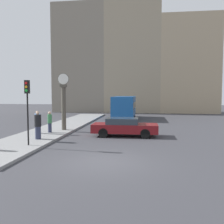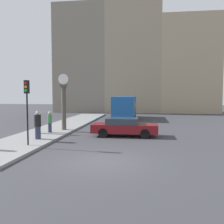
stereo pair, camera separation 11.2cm
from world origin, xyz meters
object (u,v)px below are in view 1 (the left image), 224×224
(bus_distant, at_px, (124,106))
(street_clock, at_px, (64,103))
(traffic_light_near, at_px, (27,99))
(sedan_car, at_px, (124,127))
(pedestrian_green_hoodie, at_px, (50,122))
(pedestrian_black_jacket, at_px, (38,126))
(pedestrian_blue_stripe, at_px, (37,122))

(bus_distant, xyz_separation_m, street_clock, (-4.11, -11.08, 0.79))
(traffic_light_near, bearing_deg, sedan_car, 41.71)
(traffic_light_near, bearing_deg, bus_distant, 76.48)
(pedestrian_green_hoodie, distance_m, pedestrian_black_jacket, 2.79)
(pedestrian_black_jacket, bearing_deg, bus_distant, 73.92)
(sedan_car, distance_m, traffic_light_near, 7.29)
(sedan_car, relative_size, pedestrian_black_jacket, 2.65)
(traffic_light_near, relative_size, pedestrian_green_hoodie, 2.31)
(traffic_light_near, height_order, pedestrian_green_hoodie, traffic_light_near)
(sedan_car, relative_size, bus_distant, 0.66)
(bus_distant, relative_size, pedestrian_blue_stripe, 4.26)
(bus_distant, bearing_deg, street_clock, -110.34)
(traffic_light_near, relative_size, pedestrian_black_jacket, 2.08)
(pedestrian_green_hoodie, bearing_deg, traffic_light_near, -83.34)
(bus_distant, height_order, pedestrian_black_jacket, bus_distant)
(traffic_light_near, distance_m, pedestrian_blue_stripe, 4.77)
(traffic_light_near, relative_size, pedestrian_blue_stripe, 2.22)
(street_clock, relative_size, pedestrian_black_jacket, 2.58)
(sedan_car, xyz_separation_m, street_clock, (-5.15, 1.62, 1.67))
(pedestrian_green_hoodie, relative_size, pedestrian_black_jacket, 0.90)
(pedestrian_blue_stripe, bearing_deg, traffic_light_near, -72.54)
(pedestrian_black_jacket, xyz_separation_m, pedestrian_blue_stripe, (-1.05, 2.25, -0.05))
(traffic_light_near, xyz_separation_m, pedestrian_black_jacket, (-0.27, 1.94, -1.80))
(sedan_car, distance_m, pedestrian_blue_stripe, 6.55)
(pedestrian_green_hoodie, bearing_deg, sedan_car, -0.73)
(bus_distant, xyz_separation_m, pedestrian_blue_stripe, (-5.49, -13.14, -0.60))
(bus_distant, bearing_deg, pedestrian_green_hoodie, -110.49)
(sedan_car, xyz_separation_m, bus_distant, (-1.04, 12.70, 0.88))
(bus_distant, bearing_deg, pedestrian_black_jacket, -106.08)
(traffic_light_near, height_order, street_clock, street_clock)
(street_clock, xyz_separation_m, pedestrian_black_jacket, (-0.33, -4.32, -1.34))
(bus_distant, distance_m, pedestrian_green_hoodie, 13.49)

